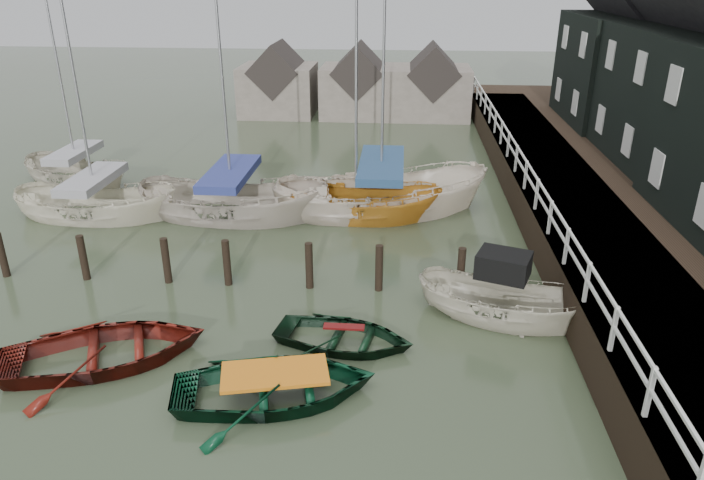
# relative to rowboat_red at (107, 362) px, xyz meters

# --- Properties ---
(ground) EXTENTS (120.00, 120.00, 0.00)m
(ground) POSITION_rel_rowboat_red_xyz_m (3.03, 1.10, 0.00)
(ground) COLOR #343D26
(ground) RESTS_ON ground
(pier) EXTENTS (3.04, 32.00, 2.70)m
(pier) POSITION_rel_rowboat_red_xyz_m (12.50, 11.10, 0.71)
(pier) COLOR black
(pier) RESTS_ON ground
(land_strip) EXTENTS (14.00, 38.00, 1.50)m
(land_strip) POSITION_rel_rowboat_red_xyz_m (18.03, 11.10, 0.00)
(land_strip) COLOR black
(land_strip) RESTS_ON ground
(mooring_pilings) EXTENTS (13.72, 0.22, 1.80)m
(mooring_pilings) POSITION_rel_rowboat_red_xyz_m (1.91, 4.10, 0.50)
(mooring_pilings) COLOR black
(mooring_pilings) RESTS_ON ground
(far_sheds) EXTENTS (14.00, 4.08, 4.39)m
(far_sheds) POSITION_rel_rowboat_red_xyz_m (3.86, 27.10, 1.86)
(far_sheds) COLOR #665B51
(far_sheds) RESTS_ON ground
(rowboat_red) EXTENTS (5.51, 4.81, 0.95)m
(rowboat_red) POSITION_rel_rowboat_red_xyz_m (0.00, 0.00, 0.00)
(rowboat_red) COLOR #55130C
(rowboat_red) RESTS_ON ground
(rowboat_green) EXTENTS (4.92, 3.99, 0.90)m
(rowboat_green) POSITION_rel_rowboat_red_xyz_m (4.23, -1.02, 0.00)
(rowboat_green) COLOR black
(rowboat_green) RESTS_ON ground
(rowboat_dkgreen) EXTENTS (3.83, 3.05, 0.71)m
(rowboat_dkgreen) POSITION_rel_rowboat_red_xyz_m (5.49, 1.18, 0.00)
(rowboat_dkgreen) COLOR black
(rowboat_dkgreen) RESTS_ON ground
(motorboat) EXTENTS (4.83, 3.17, 2.70)m
(motorboat) POSITION_rel_rowboat_red_xyz_m (9.47, 2.72, 0.09)
(motorboat) COLOR beige
(motorboat) RESTS_ON ground
(sailboat_a) EXTENTS (6.43, 2.74, 10.09)m
(sailboat_a) POSITION_rel_rowboat_red_xyz_m (-4.43, 9.06, 0.06)
(sailboat_a) COLOR beige
(sailboat_a) RESTS_ON ground
(sailboat_b) EXTENTS (7.52, 3.44, 11.92)m
(sailboat_b) POSITION_rel_rowboat_red_xyz_m (0.58, 9.50, 0.06)
(sailboat_b) COLOR beige
(sailboat_b) RESTS_ON ground
(sailboat_c) EXTENTS (6.52, 2.96, 10.31)m
(sailboat_c) POSITION_rel_rowboat_red_xyz_m (5.14, 9.89, 0.01)
(sailboat_c) COLOR #C58125
(sailboat_c) RESTS_ON ground
(sailboat_d) EXTENTS (8.54, 4.61, 12.80)m
(sailboat_d) POSITION_rel_rowboat_red_xyz_m (6.05, 10.41, 0.06)
(sailboat_d) COLOR beige
(sailboat_d) RESTS_ON ground
(sailboat_e) EXTENTS (6.19, 4.43, 9.85)m
(sailboat_e) POSITION_rel_rowboat_red_xyz_m (-7.02, 12.79, 0.06)
(sailboat_e) COLOR beige
(sailboat_e) RESTS_ON ground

